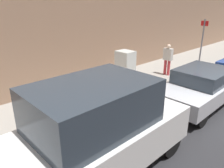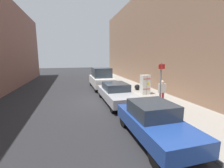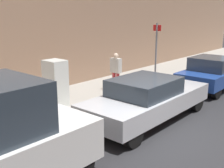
% 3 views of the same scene
% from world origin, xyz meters
% --- Properties ---
extents(sidewalk_slab, '(3.61, 44.00, 0.15)m').
position_xyz_m(sidewalk_slab, '(-4.07, 0.00, 0.07)').
color(sidewalk_slab, '#9E998E').
rests_on(sidewalk_slab, ground).
extents(discarded_refrigerator, '(0.70, 0.60, 1.60)m').
position_xyz_m(discarded_refrigerator, '(-4.02, -0.60, 0.95)').
color(discarded_refrigerator, silver).
rests_on(discarded_refrigerator, sidewalk_slab).
extents(manhole_cover, '(0.70, 0.70, 0.02)m').
position_xyz_m(manhole_cover, '(-3.30, -3.00, 0.16)').
color(manhole_cover, '#47443F').
rests_on(manhole_cover, sidewalk_slab).
extents(street_sign_post, '(0.36, 0.07, 2.74)m').
position_xyz_m(street_sign_post, '(-2.72, 3.56, 1.67)').
color(street_sign_post, slate).
rests_on(street_sign_post, sidewalk_slab).
extents(trash_bag, '(0.52, 0.52, 0.52)m').
position_xyz_m(trash_bag, '(-4.10, -2.29, 0.41)').
color(trash_bag, black).
rests_on(trash_bag, sidewalk_slab).
extents(pedestrian_walking_far, '(0.45, 0.22, 1.57)m').
position_xyz_m(pedestrian_walking_far, '(-3.74, 2.21, 1.04)').
color(pedestrian_walking_far, '#B73338').
rests_on(pedestrian_walking_far, sidewalk_slab).
extents(parked_van_white, '(1.96, 4.63, 2.14)m').
position_xyz_m(parked_van_white, '(-1.12, -4.69, 1.06)').
color(parked_van_white, silver).
rests_on(parked_van_white, ground).
extents(parked_sedan_silver, '(1.80, 4.75, 1.38)m').
position_xyz_m(parked_sedan_silver, '(-1.12, 0.66, 0.71)').
color(parked_sedan_silver, silver).
rests_on(parked_sedan_silver, ground).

